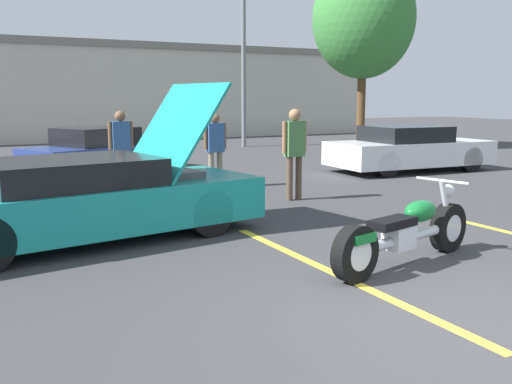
{
  "coord_description": "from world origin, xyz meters",
  "views": [
    {
      "loc": [
        -3.74,
        -3.19,
        1.93
      ],
      "look_at": [
        -0.61,
        2.84,
        0.8
      ],
      "focal_mm": 40.0,
      "sensor_mm": 36.0,
      "label": 1
    }
  ],
  "objects_px": {
    "parked_car_right_row": "(409,149)",
    "motorcycle": "(406,233)",
    "show_car_hood_open": "(88,198)",
    "light_pole": "(245,36)",
    "tree_background": "(364,19)",
    "spectator_near_motorcycle": "(121,144)",
    "spectator_by_show_car": "(215,144)",
    "parked_car_mid_right_row": "(100,150)",
    "spectator_midground": "(294,146)"
  },
  "relations": [
    {
      "from": "parked_car_right_row",
      "to": "motorcycle",
      "type": "bearing_deg",
      "value": -129.3
    },
    {
      "from": "show_car_hood_open",
      "to": "light_pole",
      "type": "bearing_deg",
      "value": 46.52
    },
    {
      "from": "parked_car_right_row",
      "to": "tree_background",
      "type": "bearing_deg",
      "value": 66.08
    },
    {
      "from": "show_car_hood_open",
      "to": "spectator_near_motorcycle",
      "type": "height_order",
      "value": "show_car_hood_open"
    },
    {
      "from": "light_pole",
      "to": "spectator_by_show_car",
      "type": "bearing_deg",
      "value": -120.05
    },
    {
      "from": "show_car_hood_open",
      "to": "spectator_near_motorcycle",
      "type": "xyz_separation_m",
      "value": [
        1.49,
        4.01,
        0.4
      ]
    },
    {
      "from": "parked_car_mid_right_row",
      "to": "spectator_near_motorcycle",
      "type": "bearing_deg",
      "value": -120.02
    },
    {
      "from": "light_pole",
      "to": "parked_car_mid_right_row",
      "type": "height_order",
      "value": "light_pole"
    },
    {
      "from": "spectator_near_motorcycle",
      "to": "motorcycle",
      "type": "bearing_deg",
      "value": -77.64
    },
    {
      "from": "light_pole",
      "to": "spectator_near_motorcycle",
      "type": "xyz_separation_m",
      "value": [
        -7.12,
        -8.49,
        -3.3
      ]
    },
    {
      "from": "show_car_hood_open",
      "to": "spectator_near_motorcycle",
      "type": "bearing_deg",
      "value": 60.71
    },
    {
      "from": "show_car_hood_open",
      "to": "parked_car_mid_right_row",
      "type": "distance_m",
      "value": 7.64
    },
    {
      "from": "tree_background",
      "to": "spectator_midground",
      "type": "bearing_deg",
      "value": -133.78
    },
    {
      "from": "light_pole",
      "to": "motorcycle",
      "type": "bearing_deg",
      "value": -110.0
    },
    {
      "from": "light_pole",
      "to": "parked_car_right_row",
      "type": "distance_m",
      "value": 9.58
    },
    {
      "from": "light_pole",
      "to": "parked_car_right_row",
      "type": "bearing_deg",
      "value": -87.2
    },
    {
      "from": "tree_background",
      "to": "spectator_near_motorcycle",
      "type": "height_order",
      "value": "tree_background"
    },
    {
      "from": "tree_background",
      "to": "parked_car_mid_right_row",
      "type": "relative_size",
      "value": 1.61
    },
    {
      "from": "light_pole",
      "to": "spectator_midground",
      "type": "height_order",
      "value": "light_pole"
    },
    {
      "from": "tree_background",
      "to": "spectator_by_show_car",
      "type": "bearing_deg",
      "value": -144.18
    },
    {
      "from": "parked_car_mid_right_row",
      "to": "spectator_near_motorcycle",
      "type": "relative_size",
      "value": 2.63
    },
    {
      "from": "parked_car_right_row",
      "to": "spectator_near_motorcycle",
      "type": "height_order",
      "value": "spectator_near_motorcycle"
    },
    {
      "from": "motorcycle",
      "to": "spectator_by_show_car",
      "type": "xyz_separation_m",
      "value": [
        0.37,
        6.35,
        0.56
      ]
    },
    {
      "from": "spectator_near_motorcycle",
      "to": "parked_car_mid_right_row",
      "type": "bearing_deg",
      "value": 84.89
    },
    {
      "from": "tree_background",
      "to": "parked_car_mid_right_row",
      "type": "xyz_separation_m",
      "value": [
        -10.39,
        -2.37,
        -4.25
      ]
    },
    {
      "from": "parked_car_right_row",
      "to": "parked_car_mid_right_row",
      "type": "distance_m",
      "value": 8.16
    },
    {
      "from": "motorcycle",
      "to": "parked_car_mid_right_row",
      "type": "height_order",
      "value": "parked_car_mid_right_row"
    },
    {
      "from": "show_car_hood_open",
      "to": "spectator_midground",
      "type": "distance_m",
      "value": 4.33
    },
    {
      "from": "parked_car_right_row",
      "to": "spectator_midground",
      "type": "bearing_deg",
      "value": -151.67
    },
    {
      "from": "tree_background",
      "to": "parked_car_mid_right_row",
      "type": "bearing_deg",
      "value": -167.14
    },
    {
      "from": "motorcycle",
      "to": "show_car_hood_open",
      "type": "height_order",
      "value": "show_car_hood_open"
    },
    {
      "from": "motorcycle",
      "to": "spectator_midground",
      "type": "relative_size",
      "value": 1.42
    },
    {
      "from": "tree_background",
      "to": "show_car_hood_open",
      "type": "bearing_deg",
      "value": -141.2
    },
    {
      "from": "light_pole",
      "to": "show_car_hood_open",
      "type": "distance_m",
      "value": 15.62
    },
    {
      "from": "tree_background",
      "to": "spectator_by_show_car",
      "type": "xyz_separation_m",
      "value": [
        -8.81,
        -6.36,
        -3.85
      ]
    },
    {
      "from": "parked_car_mid_right_row",
      "to": "spectator_midground",
      "type": "relative_size",
      "value": 2.54
    },
    {
      "from": "show_car_hood_open",
      "to": "parked_car_mid_right_row",
      "type": "relative_size",
      "value": 1.13
    },
    {
      "from": "parked_car_right_row",
      "to": "parked_car_mid_right_row",
      "type": "relative_size",
      "value": 1.01
    },
    {
      "from": "tree_background",
      "to": "parked_car_right_row",
      "type": "bearing_deg",
      "value": -117.14
    },
    {
      "from": "tree_background",
      "to": "show_car_hood_open",
      "type": "xyz_separation_m",
      "value": [
        -12.18,
        -9.8,
        -4.22
      ]
    },
    {
      "from": "parked_car_right_row",
      "to": "spectator_midground",
      "type": "relative_size",
      "value": 2.57
    },
    {
      "from": "spectator_midground",
      "to": "parked_car_right_row",
      "type": "bearing_deg",
      "value": 25.1
    },
    {
      "from": "tree_background",
      "to": "motorcycle",
      "type": "relative_size",
      "value": 2.88
    },
    {
      "from": "light_pole",
      "to": "parked_car_mid_right_row",
      "type": "distance_m",
      "value": 9.28
    },
    {
      "from": "spectator_by_show_car",
      "to": "tree_background",
      "type": "bearing_deg",
      "value": 35.82
    },
    {
      "from": "light_pole",
      "to": "spectator_by_show_car",
      "type": "relative_size",
      "value": 4.9
    },
    {
      "from": "parked_car_mid_right_row",
      "to": "spectator_by_show_car",
      "type": "xyz_separation_m",
      "value": [
        1.58,
        -3.99,
        0.39
      ]
    },
    {
      "from": "spectator_midground",
      "to": "spectator_by_show_car",
      "type": "bearing_deg",
      "value": 108.91
    },
    {
      "from": "spectator_by_show_car",
      "to": "spectator_midground",
      "type": "height_order",
      "value": "spectator_midground"
    },
    {
      "from": "show_car_hood_open",
      "to": "parked_car_mid_right_row",
      "type": "bearing_deg",
      "value": 67.51
    }
  ]
}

